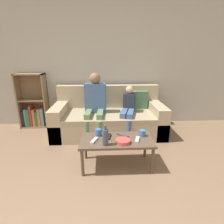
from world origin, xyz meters
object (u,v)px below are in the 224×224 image
object	(u,v)px
cup_far	(142,133)
tv_remote_0	(123,135)
tv_remote_2	(109,137)
tv_remote_1	(94,140)
person_child	(128,109)
snack_bowl	(123,141)
coffee_table	(117,142)
bottle	(105,137)
cup_near	(98,132)
bookshelf	(34,107)
couch	(109,118)
tv_remote_3	(137,139)
person_adult	(95,101)

from	to	relation	value
cup_far	tv_remote_0	xyz separation A→B (m)	(-0.27, 0.01, -0.03)
tv_remote_0	tv_remote_2	bearing A→B (deg)	144.36
tv_remote_1	tv_remote_2	world-z (taller)	same
person_child	snack_bowl	xyz separation A→B (m)	(-0.21, -1.10, -0.09)
coffee_table	cup_far	bearing A→B (deg)	12.85
person_child	bottle	world-z (taller)	person_child
tv_remote_0	bottle	world-z (taller)	bottle
cup_near	bookshelf	bearing A→B (deg)	134.42
couch	tv_remote_2	xyz separation A→B (m)	(-0.04, -1.09, 0.12)
couch	person_child	xyz separation A→B (m)	(0.35, -0.16, 0.23)
person_child	bottle	size ratio (longest dim) A/B	3.58
tv_remote_0	bottle	xyz separation A→B (m)	(-0.24, -0.25, 0.10)
bookshelf	bottle	xyz separation A→B (m)	(1.50, -1.71, 0.10)
coffee_table	person_child	world-z (taller)	person_child
cup_far	tv_remote_3	distance (m)	0.16
person_child	tv_remote_1	bearing A→B (deg)	-104.82
coffee_table	person_child	bearing A→B (deg)	73.94
couch	tv_remote_3	distance (m)	1.25
person_child	tv_remote_3	size ratio (longest dim) A/B	5.24
tv_remote_3	bottle	size ratio (longest dim) A/B	0.68
person_child	bottle	xyz separation A→B (m)	(-0.44, -1.14, -0.01)
tv_remote_3	coffee_table	bearing A→B (deg)	-171.43
tv_remote_0	tv_remote_1	size ratio (longest dim) A/B	0.89
couch	tv_remote_0	distance (m)	1.07
tv_remote_1	bottle	xyz separation A→B (m)	(0.14, -0.11, 0.10)
bookshelf	tv_remote_1	xyz separation A→B (m)	(1.36, -1.60, -0.00)
coffee_table	tv_remote_2	xyz separation A→B (m)	(-0.11, 0.06, 0.06)
person_adult	cup_far	world-z (taller)	person_adult
tv_remote_2	snack_bowl	world-z (taller)	snack_bowl
couch	cup_near	world-z (taller)	couch
person_adult	cup_near	xyz separation A→B (m)	(0.08, -0.94, -0.22)
snack_bowl	bottle	bearing A→B (deg)	-168.45
tv_remote_0	bottle	distance (m)	0.36
person_adult	tv_remote_3	size ratio (longest dim) A/B	6.63
person_child	tv_remote_0	bearing A→B (deg)	-87.82
couch	cup_far	distance (m)	1.16
tv_remote_0	tv_remote_2	world-z (taller)	same
cup_near	tv_remote_3	size ratio (longest dim) A/B	0.56
tv_remote_3	cup_near	bearing A→B (deg)	-179.91
couch	tv_remote_1	bearing A→B (deg)	-101.02
cup_far	tv_remote_3	xyz separation A→B (m)	(-0.09, -0.13, -0.03)
tv_remote_1	tv_remote_2	size ratio (longest dim) A/B	1.00
tv_remote_3	tv_remote_2	bearing A→B (deg)	-177.66
bookshelf	tv_remote_3	world-z (taller)	bookshelf
bookshelf	bottle	distance (m)	2.28
couch	snack_bowl	distance (m)	1.27
cup_near	tv_remote_1	world-z (taller)	cup_near
couch	cup_far	world-z (taller)	couch
tv_remote_3	person_adult	bearing A→B (deg)	136.12
cup_near	snack_bowl	distance (m)	0.39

